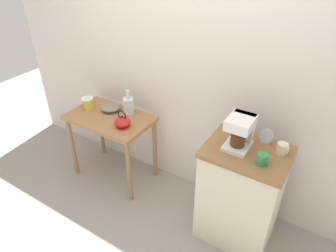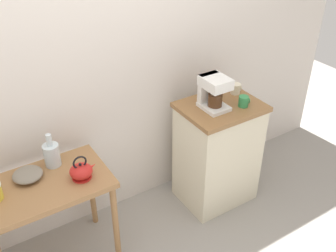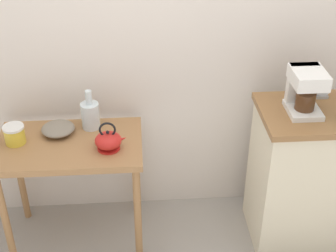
{
  "view_description": "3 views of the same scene",
  "coord_description": "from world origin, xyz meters",
  "px_view_note": "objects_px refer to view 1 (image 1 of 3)",
  "views": [
    {
      "loc": [
        1.22,
        -1.89,
        2.31
      ],
      "look_at": [
        0.11,
        -0.12,
        0.96
      ],
      "focal_mm": 32.51,
      "sensor_mm": 36.0,
      "label": 1
    },
    {
      "loc": [
        -1.02,
        -2.11,
        2.46
      ],
      "look_at": [
        0.26,
        -0.08,
        0.93
      ],
      "focal_mm": 42.46,
      "sensor_mm": 36.0,
      "label": 2
    },
    {
      "loc": [
        -0.24,
        -2.38,
        2.34
      ],
      "look_at": [
        -0.08,
        -0.09,
        0.9
      ],
      "focal_mm": 52.24,
      "sensor_mm": 36.0,
      "label": 3
    }
  ],
  "objects_px": {
    "coffee_maker": "(240,130)",
    "mug_small_cream": "(282,149)",
    "bowl_stoneware": "(111,107)",
    "teakettle": "(123,122)",
    "glass_carafe_vase": "(128,105)",
    "mug_tall_green": "(262,159)",
    "canister_enamel": "(88,103)",
    "table_clock": "(266,137)"
  },
  "relations": [
    {
      "from": "bowl_stoneware",
      "to": "mug_tall_green",
      "type": "relative_size",
      "value": 2.3
    },
    {
      "from": "mug_tall_green",
      "to": "canister_enamel",
      "type": "bearing_deg",
      "value": 174.6
    },
    {
      "from": "canister_enamel",
      "to": "coffee_maker",
      "type": "distance_m",
      "value": 1.67
    },
    {
      "from": "teakettle",
      "to": "table_clock",
      "type": "xyz_separation_m",
      "value": [
        1.26,
        0.19,
        0.18
      ]
    },
    {
      "from": "bowl_stoneware",
      "to": "coffee_maker",
      "type": "bearing_deg",
      "value": -5.63
    },
    {
      "from": "mug_small_cream",
      "to": "bowl_stoneware",
      "type": "bearing_deg",
      "value": 178.0
    },
    {
      "from": "teakettle",
      "to": "table_clock",
      "type": "bearing_deg",
      "value": 8.34
    },
    {
      "from": "teakettle",
      "to": "glass_carafe_vase",
      "type": "height_order",
      "value": "glass_carafe_vase"
    },
    {
      "from": "teakettle",
      "to": "glass_carafe_vase",
      "type": "relative_size",
      "value": 0.75
    },
    {
      "from": "bowl_stoneware",
      "to": "mug_tall_green",
      "type": "xyz_separation_m",
      "value": [
        1.62,
        -0.26,
        0.19
      ]
    },
    {
      "from": "bowl_stoneware",
      "to": "mug_tall_green",
      "type": "bearing_deg",
      "value": -8.95
    },
    {
      "from": "bowl_stoneware",
      "to": "teakettle",
      "type": "distance_m",
      "value": 0.36
    },
    {
      "from": "mug_tall_green",
      "to": "table_clock",
      "type": "xyz_separation_m",
      "value": [
        -0.05,
        0.26,
        0.01
      ]
    },
    {
      "from": "teakettle",
      "to": "coffee_maker",
      "type": "height_order",
      "value": "coffee_maker"
    },
    {
      "from": "glass_carafe_vase",
      "to": "mug_small_cream",
      "type": "distance_m",
      "value": 1.53
    },
    {
      "from": "bowl_stoneware",
      "to": "mug_small_cream",
      "type": "distance_m",
      "value": 1.72
    },
    {
      "from": "bowl_stoneware",
      "to": "mug_small_cream",
      "type": "relative_size",
      "value": 2.26
    },
    {
      "from": "canister_enamel",
      "to": "mug_tall_green",
      "type": "bearing_deg",
      "value": -5.4
    },
    {
      "from": "canister_enamel",
      "to": "table_clock",
      "type": "relative_size",
      "value": 1.02
    },
    {
      "from": "glass_carafe_vase",
      "to": "mug_tall_green",
      "type": "xyz_separation_m",
      "value": [
        1.43,
        -0.31,
        0.14
      ]
    },
    {
      "from": "coffee_maker",
      "to": "mug_small_cream",
      "type": "bearing_deg",
      "value": 14.69
    },
    {
      "from": "coffee_maker",
      "to": "mug_tall_green",
      "type": "height_order",
      "value": "coffee_maker"
    },
    {
      "from": "canister_enamel",
      "to": "table_clock",
      "type": "xyz_separation_m",
      "value": [
        1.81,
        0.09,
        0.18
      ]
    },
    {
      "from": "bowl_stoneware",
      "to": "coffee_maker",
      "type": "relative_size",
      "value": 0.75
    },
    {
      "from": "bowl_stoneware",
      "to": "canister_enamel",
      "type": "height_order",
      "value": "canister_enamel"
    },
    {
      "from": "bowl_stoneware",
      "to": "glass_carafe_vase",
      "type": "xyz_separation_m",
      "value": [
        0.19,
        0.06,
        0.05
      ]
    },
    {
      "from": "canister_enamel",
      "to": "mug_small_cream",
      "type": "xyz_separation_m",
      "value": [
        1.95,
        0.02,
        0.17
      ]
    },
    {
      "from": "glass_carafe_vase",
      "to": "mug_tall_green",
      "type": "height_order",
      "value": "mug_tall_green"
    },
    {
      "from": "table_clock",
      "to": "coffee_maker",
      "type": "bearing_deg",
      "value": -138.12
    },
    {
      "from": "teakettle",
      "to": "glass_carafe_vase",
      "type": "xyz_separation_m",
      "value": [
        -0.11,
        0.24,
        0.03
      ]
    },
    {
      "from": "coffee_maker",
      "to": "canister_enamel",
      "type": "bearing_deg",
      "value": 177.94
    },
    {
      "from": "bowl_stoneware",
      "to": "teakettle",
      "type": "height_order",
      "value": "teakettle"
    },
    {
      "from": "bowl_stoneware",
      "to": "table_clock",
      "type": "xyz_separation_m",
      "value": [
        1.57,
        0.01,
        0.2
      ]
    },
    {
      "from": "coffee_maker",
      "to": "table_clock",
      "type": "height_order",
      "value": "coffee_maker"
    },
    {
      "from": "table_clock",
      "to": "canister_enamel",
      "type": "bearing_deg",
      "value": -177.27
    },
    {
      "from": "teakettle",
      "to": "canister_enamel",
      "type": "distance_m",
      "value": 0.55
    },
    {
      "from": "mug_tall_green",
      "to": "bowl_stoneware",
      "type": "bearing_deg",
      "value": 171.05
    },
    {
      "from": "bowl_stoneware",
      "to": "coffee_maker",
      "type": "distance_m",
      "value": 1.44
    },
    {
      "from": "table_clock",
      "to": "glass_carafe_vase",
      "type": "bearing_deg",
      "value": 177.81
    },
    {
      "from": "canister_enamel",
      "to": "mug_small_cream",
      "type": "bearing_deg",
      "value": 0.59
    },
    {
      "from": "bowl_stoneware",
      "to": "mug_small_cream",
      "type": "xyz_separation_m",
      "value": [
        1.71,
        -0.06,
        0.19
      ]
    },
    {
      "from": "teakettle",
      "to": "table_clock",
      "type": "height_order",
      "value": "table_clock"
    }
  ]
}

